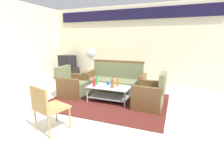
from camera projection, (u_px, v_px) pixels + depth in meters
name	position (u px, v px, depth m)	size (l,w,h in m)	color
ground_plane	(95.00, 114.00, 3.63)	(14.00, 14.00, 0.00)	silver
wall_back	(132.00, 43.00, 6.08)	(6.52, 0.19, 2.80)	beige
rug	(108.00, 101.00, 4.42)	(3.03, 2.27, 0.01)	#511E19
couch	(115.00, 83.00, 5.04)	(1.80, 0.75, 0.96)	#6B704C
armchair_left	(73.00, 86.00, 4.76)	(0.75, 0.81, 0.85)	#6B704C
armchair_right	(150.00, 96.00, 3.94)	(0.72, 0.78, 0.85)	#6B704C
coffee_table	(109.00, 91.00, 4.34)	(1.10, 0.60, 0.40)	silver
bottle_brown	(112.00, 84.00, 4.16)	(0.07, 0.07, 0.28)	brown
bottle_green	(97.00, 81.00, 4.47)	(0.07, 0.07, 0.26)	#2D8C38
bottle_red	(94.00, 83.00, 4.28)	(0.07, 0.07, 0.27)	red
bottle_orange	(118.00, 83.00, 4.32)	(0.06, 0.06, 0.22)	#D85919
cup	(108.00, 83.00, 4.44)	(0.08, 0.08, 0.10)	#2659A5
tv_stand	(68.00, 73.00, 6.78)	(0.80, 0.50, 0.52)	black
television	(67.00, 61.00, 6.67)	(0.66, 0.53, 0.48)	black
pedestal_fan	(91.00, 56.00, 6.28)	(0.36, 0.36, 1.27)	#2D2D33
wicker_chair	(47.00, 105.00, 2.83)	(0.60, 0.60, 0.84)	#AD844C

